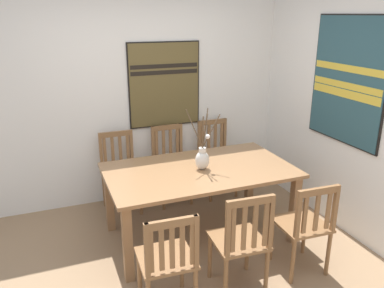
# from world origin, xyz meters

# --- Properties ---
(ground_plane) EXTENTS (6.40, 6.40, 0.03)m
(ground_plane) POSITION_xyz_m (0.00, 0.00, -0.01)
(ground_plane) COLOR #8E7051
(wall_back) EXTENTS (6.40, 0.12, 2.70)m
(wall_back) POSITION_xyz_m (0.00, 1.86, 1.35)
(wall_back) COLOR silver
(wall_back) RESTS_ON ground_plane
(wall_side) EXTENTS (0.12, 6.40, 2.70)m
(wall_side) POSITION_xyz_m (1.86, 0.00, 1.35)
(wall_side) COLOR silver
(wall_side) RESTS_ON ground_plane
(dining_table) EXTENTS (1.85, 1.07, 0.76)m
(dining_table) POSITION_xyz_m (0.31, 0.64, 0.66)
(dining_table) COLOR #8E6642
(dining_table) RESTS_ON ground_plane
(centerpiece_vase) EXTENTS (0.32, 0.17, 0.61)m
(centerpiece_vase) POSITION_xyz_m (0.33, 0.61, 0.88)
(centerpiece_vase) COLOR silver
(centerpiece_vase) RESTS_ON dining_table
(chair_0) EXTENTS (0.45, 0.45, 0.93)m
(chair_0) POSITION_xyz_m (0.30, -0.28, 0.49)
(chair_0) COLOR brown
(chair_0) RESTS_ON ground_plane
(chair_1) EXTENTS (0.44, 0.44, 0.89)m
(chair_1) POSITION_xyz_m (0.95, -0.25, 0.47)
(chair_1) COLOR brown
(chair_1) RESTS_ON ground_plane
(chair_2) EXTENTS (0.42, 0.42, 0.93)m
(chair_2) POSITION_xyz_m (0.31, 1.55, 0.49)
(chair_2) COLOR brown
(chair_2) RESTS_ON ground_plane
(chair_3) EXTENTS (0.44, 0.44, 0.89)m
(chair_3) POSITION_xyz_m (-0.33, -0.30, 0.48)
(chair_3) COLOR brown
(chair_3) RESTS_ON ground_plane
(chair_4) EXTENTS (0.42, 0.42, 0.94)m
(chair_4) POSITION_xyz_m (0.91, 1.54, 0.49)
(chair_4) COLOR brown
(chair_4) RESTS_ON ground_plane
(chair_5) EXTENTS (0.42, 0.42, 0.92)m
(chair_5) POSITION_xyz_m (-0.33, 1.54, 0.48)
(chair_5) COLOR brown
(chair_5) RESTS_ON ground_plane
(painting_on_back_wall) EXTENTS (0.89, 0.05, 1.02)m
(painting_on_back_wall) POSITION_xyz_m (0.32, 1.79, 1.41)
(painting_on_back_wall) COLOR black
(painting_on_side_wall) EXTENTS (0.05, 0.99, 1.27)m
(painting_on_side_wall) POSITION_xyz_m (1.79, 0.36, 1.59)
(painting_on_side_wall) COLOR black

